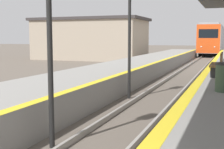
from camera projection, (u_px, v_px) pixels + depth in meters
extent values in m
cube|color=black|center=(213.00, 52.00, 48.91)|extent=(2.42, 21.17, 0.55)
cube|color=#99999E|center=(213.00, 39.00, 48.67)|extent=(2.85, 23.53, 3.57)
cube|color=#E54C19|center=(208.00, 39.00, 37.83)|extent=(2.79, 0.16, 3.50)
cube|color=black|center=(208.00, 34.00, 37.70)|extent=(2.28, 0.06, 1.07)
cube|color=gray|center=(214.00, 26.00, 48.44)|extent=(2.42, 22.35, 0.24)
sphere|color=white|center=(201.00, 47.00, 38.16)|extent=(0.18, 0.18, 0.18)
sphere|color=white|center=(215.00, 47.00, 37.61)|extent=(0.18, 0.18, 0.18)
cylinder|color=black|center=(50.00, 58.00, 6.80)|extent=(0.12, 0.12, 4.05)
cylinder|color=black|center=(129.00, 49.00, 12.48)|extent=(0.12, 0.12, 4.05)
cube|color=brown|center=(216.00, 65.00, 12.45)|extent=(0.44, 1.83, 0.08)
cube|color=brown|center=(222.00, 58.00, 12.36)|extent=(0.06, 1.83, 0.44)
cube|color=#262628|center=(215.00, 73.00, 11.80)|extent=(0.35, 0.08, 0.40)
cube|color=#262628|center=(217.00, 69.00, 13.16)|extent=(0.35, 0.08, 0.40)
cube|color=tan|center=(90.00, 40.00, 35.72)|extent=(12.07, 6.43, 4.36)
cube|color=#383333|center=(90.00, 20.00, 35.45)|extent=(12.67, 6.75, 0.30)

